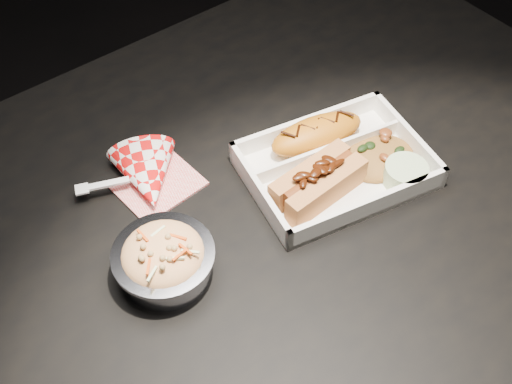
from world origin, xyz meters
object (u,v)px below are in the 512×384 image
dining_table (254,233)px  hotdog (318,181)px  foil_coleslaw_cup (164,258)px  fried_pastry (317,134)px  napkin_fork (148,177)px  food_tray (335,168)px

dining_table → hotdog: (0.07, -0.06, 0.12)m
dining_table → foil_coleslaw_cup: bearing=-168.7°
dining_table → fried_pastry: (0.13, 0.01, 0.12)m
dining_table → napkin_fork: 0.18m
dining_table → napkin_fork: (-0.11, 0.10, 0.11)m
food_tray → fried_pastry: bearing=90.0°
food_tray → foil_coleslaw_cup: size_ratio=2.21×
food_tray → napkin_fork: napkin_fork is taller
hotdog → napkin_fork: (-0.17, 0.16, -0.02)m
hotdog → napkin_fork: bearing=134.0°
food_tray → hotdog: hotdog is taller
food_tray → hotdog: bearing=-149.2°
dining_table → food_tray: size_ratio=4.26×
fried_pastry → napkin_fork: (-0.23, 0.09, -0.01)m
dining_table → napkin_fork: bearing=135.3°
foil_coleslaw_cup → napkin_fork: (0.06, 0.14, -0.02)m
dining_table → foil_coleslaw_cup: 0.21m
hotdog → foil_coleslaw_cup: foil_coleslaw_cup is taller
dining_table → foil_coleslaw_cup: size_ratio=9.42×
napkin_fork → food_tray: bearing=-10.9°
food_tray → fried_pastry: fried_pastry is taller
dining_table → hotdog: hotdog is taller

